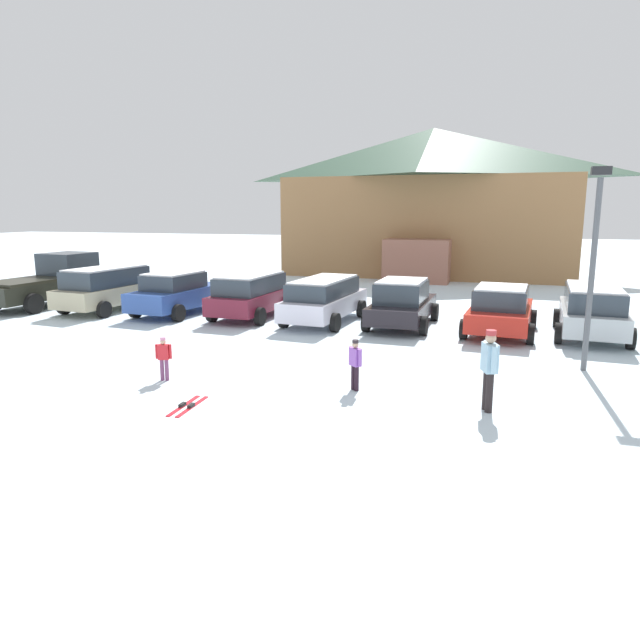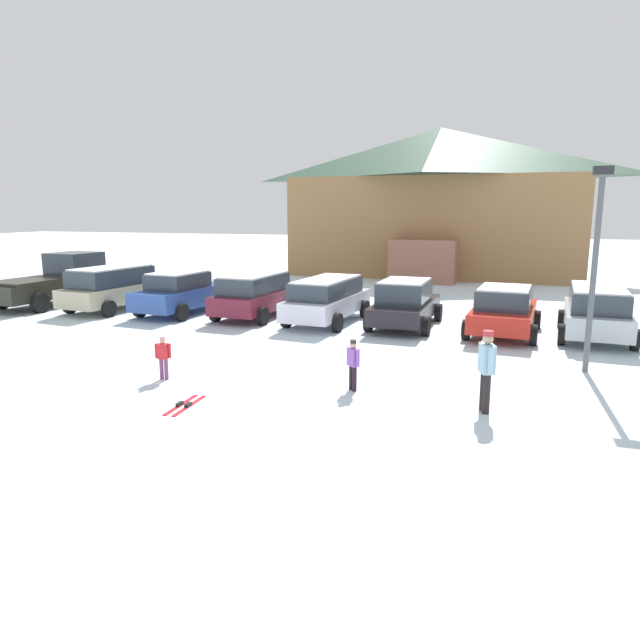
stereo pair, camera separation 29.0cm
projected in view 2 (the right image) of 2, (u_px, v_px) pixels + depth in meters
ground at (211, 459)px, 9.28m from camera, size 160.00×160.00×0.00m
ski_lodge at (439, 201)px, 36.24m from camera, size 17.70×11.76×9.04m
parked_beige_suv at (113, 287)px, 23.02m from camera, size 2.51×4.57×1.76m
parked_blue_hatchback at (181, 292)px, 22.20m from camera, size 2.43×4.45×1.65m
parked_maroon_van at (255, 294)px, 21.41m from camera, size 2.29×4.19×1.65m
parked_white_suv at (327, 298)px, 20.44m from camera, size 2.37×4.79×1.60m
parked_black_sedan at (405, 303)px, 19.71m from camera, size 2.22×4.39×1.65m
parked_red_sedan at (504, 310)px, 18.45m from camera, size 2.45×4.36×1.58m
parked_silver_wagon at (597, 311)px, 17.86m from camera, size 2.40×4.51×1.65m
pickup_truck at (59, 281)px, 24.57m from camera, size 2.74×6.00×2.15m
skier_child_in_purple_jacket at (353, 362)px, 12.71m from camera, size 0.34×0.31×1.16m
skier_child_in_red_jacket at (163, 355)px, 13.55m from camera, size 0.38×0.22×1.05m
skier_adult_in_blue_parka at (486, 367)px, 11.29m from camera, size 0.36×0.59×1.67m
pair_of_skis at (185, 405)px, 11.81m from camera, size 0.34×1.32×0.08m
lamp_post at (595, 258)px, 13.78m from camera, size 0.44×0.24×5.01m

